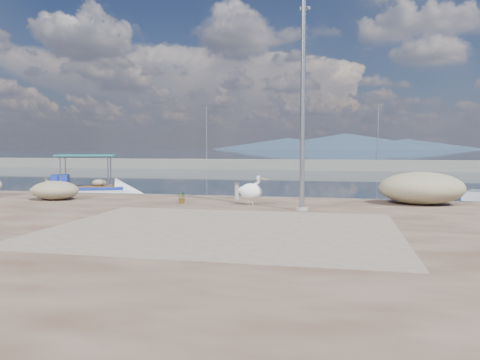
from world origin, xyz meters
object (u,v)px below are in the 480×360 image
object	(u,v)px
boat_left	(86,192)
bollard_near	(237,190)
lamp_post	(303,112)
pelican	(251,191)

from	to	relation	value
boat_left	bollard_near	size ratio (longest dim) A/B	8.15
bollard_near	lamp_post	bearing A→B (deg)	-44.14
lamp_post	bollard_near	bearing A→B (deg)	135.86
boat_left	lamp_post	world-z (taller)	lamp_post
lamp_post	bollard_near	xyz separation A→B (m)	(-2.88, 2.80, -2.92)
boat_left	lamp_post	distance (m)	14.40
boat_left	bollard_near	distance (m)	10.13
boat_left	bollard_near	bearing A→B (deg)	-45.71
pelican	lamp_post	distance (m)	3.58
pelican	bollard_near	size ratio (longest dim) A/B	1.62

